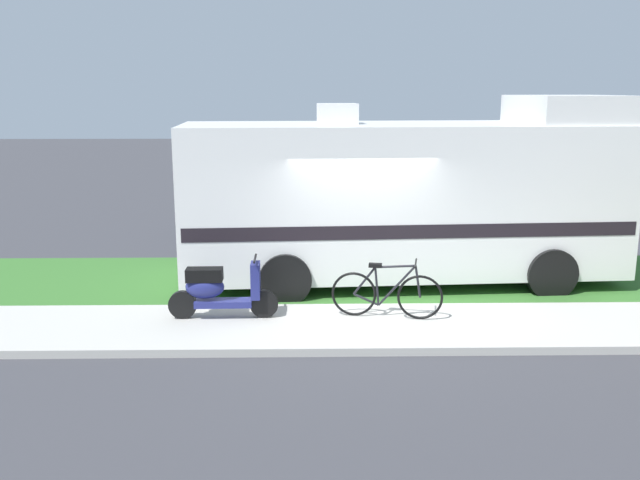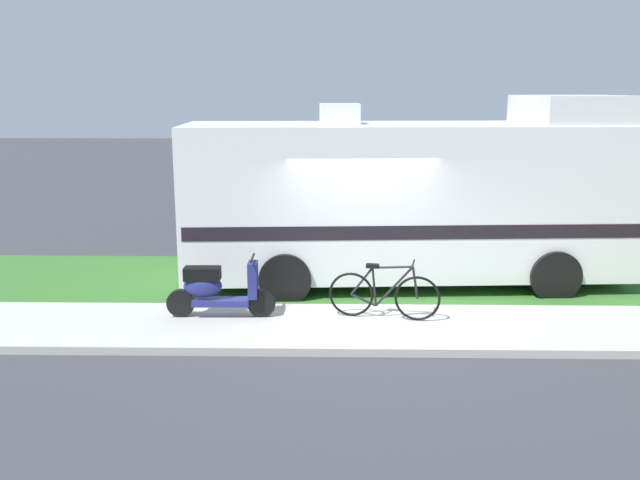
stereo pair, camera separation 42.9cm
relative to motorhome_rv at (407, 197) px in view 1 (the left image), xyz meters
name	(u,v)px [view 1 (the left image)]	position (x,y,z in m)	size (l,w,h in m)	color
ground_plane	(363,307)	(-0.92, -1.45, -1.66)	(80.00, 80.00, 0.00)	#38383D
sidewalk	(369,328)	(-0.92, -2.65, -1.60)	(24.00, 2.00, 0.12)	#ADAAA3
grass_strip	(356,280)	(-0.92, 0.05, -1.62)	(24.00, 3.40, 0.08)	#336628
motorhome_rv	(407,197)	(0.00, 0.00, 0.00)	(8.12, 2.89, 3.50)	silver
scooter	(219,290)	(-3.24, -2.31, -1.09)	(1.71, 0.50, 0.97)	black
bicycle	(387,293)	(-0.63, -2.34, -1.15)	(1.71, 0.52, 0.91)	black
pickup_truck_near	(352,195)	(-0.70, 4.72, -0.68)	(5.58, 2.34, 1.84)	#1E478C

